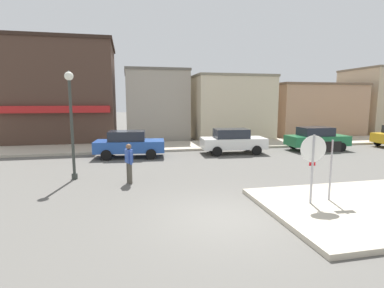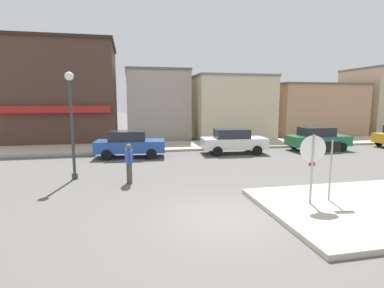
{
  "view_description": "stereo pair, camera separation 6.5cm",
  "coord_description": "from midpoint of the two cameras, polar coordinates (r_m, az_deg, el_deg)",
  "views": [
    {
      "loc": [
        -2.68,
        -7.74,
        3.32
      ],
      "look_at": [
        -0.0,
        4.5,
        1.5
      ],
      "focal_mm": 28.0,
      "sensor_mm": 36.0,
      "label": 1
    },
    {
      "loc": [
        -2.62,
        -7.75,
        3.32
      ],
      "look_at": [
        -0.0,
        4.5,
        1.5
      ],
      "focal_mm": 28.0,
      "sensor_mm": 36.0,
      "label": 2
    }
  ],
  "objects": [
    {
      "name": "stop_sign",
      "position": [
        9.88,
        21.82,
        -2.86
      ],
      "size": [
        0.82,
        0.12,
        2.3
      ],
      "color": "#9E9EA3",
      "rests_on": "ground"
    },
    {
      "name": "parked_car_third",
      "position": [
        21.76,
        22.56,
        1.01
      ],
      "size": [
        4.04,
        1.95,
        1.56
      ],
      "color": "#1E6B3D",
      "rests_on": "ground"
    },
    {
      "name": "building_corner_shop",
      "position": [
        27.14,
        -23.26,
        9.01
      ],
      "size": [
        8.24,
        7.56,
        7.96
      ],
      "color": "#473328",
      "rests_on": "ground"
    },
    {
      "name": "one_way_sign",
      "position": [
        10.48,
        24.81,
        -3.46
      ],
      "size": [
        0.6,
        0.09,
        2.1
      ],
      "color": "#9E9EA3",
      "rests_on": "ground"
    },
    {
      "name": "building_storefront_left_near",
      "position": [
        26.98,
        -7.08,
        7.41
      ],
      "size": [
        5.17,
        6.68,
        5.88
      ],
      "color": "#9E9384",
      "rests_on": "ground"
    },
    {
      "name": "building_storefront_right_near",
      "position": [
        32.09,
        20.71,
        6.18
      ],
      "size": [
        8.52,
        7.42,
        4.88
      ],
      "color": "tan",
      "rests_on": "ground"
    },
    {
      "name": "building_storefront_left_mid",
      "position": [
        26.72,
        7.19,
        6.94
      ],
      "size": [
        6.68,
        5.16,
        5.45
      ],
      "color": "beige",
      "rests_on": "ground"
    },
    {
      "name": "pedestrian_crossing_near",
      "position": [
        12.32,
        -12.05,
        -3.4
      ],
      "size": [
        0.33,
        0.55,
        1.61
      ],
      "color": "#4C473D",
      "rests_on": "ground"
    },
    {
      "name": "sidewalk_corner",
      "position": [
        10.87,
        30.57,
        -10.3
      ],
      "size": [
        6.4,
        4.8,
        0.15
      ],
      "primitive_type": "cube",
      "color": "#B7AD99",
      "rests_on": "ground"
    },
    {
      "name": "kerb_far",
      "position": [
        21.54,
        -5.16,
        -0.43
      ],
      "size": [
        80.0,
        4.0,
        0.15
      ],
      "primitive_type": "cube",
      "color": "#B7AD99",
      "rests_on": "ground"
    },
    {
      "name": "building_storefront_right_far",
      "position": [
        36.29,
        31.62,
        6.97
      ],
      "size": [
        5.32,
        5.85,
        6.52
      ],
      "color": "tan",
      "rests_on": "ground"
    },
    {
      "name": "parked_car_nearest",
      "position": [
        17.98,
        -11.99,
        0.07
      ],
      "size": [
        4.14,
        2.17,
        1.56
      ],
      "color": "#234C9E",
      "rests_on": "ground"
    },
    {
      "name": "parked_car_second",
      "position": [
        19.02,
        7.66,
        0.61
      ],
      "size": [
        4.11,
        2.09,
        1.56
      ],
      "color": "white",
      "rests_on": "ground"
    },
    {
      "name": "ground_plane",
      "position": [
        8.83,
        6.24,
        -13.87
      ],
      "size": [
        160.0,
        160.0,
        0.0
      ],
      "primitive_type": "plane",
      "color": "#5B5954"
    },
    {
      "name": "lamp_post",
      "position": [
        13.43,
        -22.22,
        6.12
      ],
      "size": [
        0.36,
        0.36,
        4.54
      ],
      "color": "#333833",
      "rests_on": "ground"
    }
  ]
}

